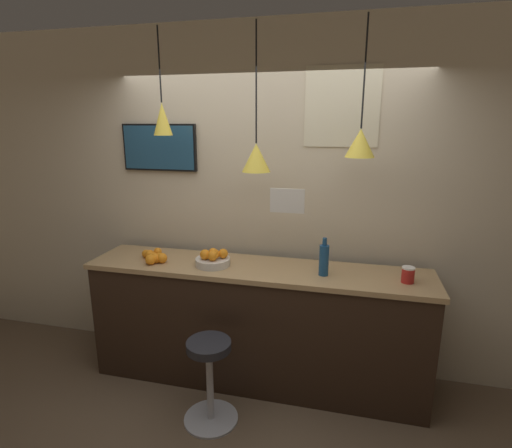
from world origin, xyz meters
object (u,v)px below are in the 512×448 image
fruit_bowl (213,259)px  mounted_tv (159,147)px  juice_bottle (324,259)px  spread_jar (408,275)px  bar_stool (210,372)px

fruit_bowl → mounted_tv: size_ratio=0.41×
juice_bottle → spread_jar: bearing=0.0°
bar_stool → spread_jar: size_ratio=5.53×
mounted_tv → spread_jar: bearing=-10.5°
fruit_bowl → spread_jar: 1.46m
bar_stool → mounted_tv: (-0.74, 0.88, 1.51)m
spread_jar → mounted_tv: 2.27m
bar_stool → juice_bottle: (0.74, 0.50, 0.73)m
bar_stool → juice_bottle: bearing=34.3°
juice_bottle → mounted_tv: mounted_tv is taller
bar_stool → juice_bottle: juice_bottle is taller
fruit_bowl → juice_bottle: 0.87m
spread_jar → bar_stool: bearing=-159.4°
bar_stool → fruit_bowl: 0.84m
fruit_bowl → mounted_tv: mounted_tv is taller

